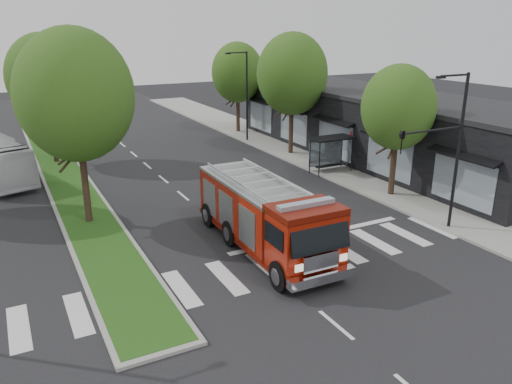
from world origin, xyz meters
TOP-DOWN VIEW (x-y plane):
  - ground at (0.00, 0.00)m, footprint 140.00×140.00m
  - sidewalk_right at (12.50, 10.00)m, footprint 5.00×80.00m
  - median at (-6.00, 18.00)m, footprint 3.00×50.00m
  - storefront_row at (17.00, 10.00)m, footprint 8.00×30.00m
  - bus_shelter at (11.20, 8.15)m, footprint 3.20×1.60m
  - tree_right_near at (11.50, 2.00)m, footprint 4.40×4.40m
  - tree_right_mid at (11.50, 14.00)m, footprint 5.60×5.60m
  - tree_right_far at (11.50, 24.00)m, footprint 5.00×5.00m
  - tree_median_near at (-6.00, 6.00)m, footprint 5.80×5.80m
  - tree_median_far at (-6.00, 20.00)m, footprint 5.60×5.60m
  - streetlight_right_near at (9.61, -3.50)m, footprint 4.08×0.22m
  - streetlight_right_far at (10.35, 20.00)m, footprint 2.11×0.20m
  - fire_engine at (0.86, -1.12)m, footprint 3.16×9.95m

SIDE VIEW (x-z plane):
  - ground at x=0.00m, z-range 0.00..0.00m
  - sidewalk_right at x=12.50m, z-range 0.00..0.15m
  - median at x=-6.00m, z-range 0.00..0.16m
  - fire_engine at x=0.86m, z-range -0.07..3.37m
  - bus_shelter at x=11.20m, z-range 0.73..3.34m
  - storefront_row at x=17.00m, z-range 0.00..5.00m
  - streetlight_right_far at x=10.35m, z-range 0.48..8.48m
  - streetlight_right_near at x=9.61m, z-range 0.67..8.67m
  - tree_right_near at x=11.50m, z-range 1.48..9.53m
  - tree_right_far at x=11.50m, z-range 1.47..10.20m
  - tree_right_mid at x=11.50m, z-range 1.63..11.35m
  - tree_median_far at x=-6.00m, z-range 1.63..11.35m
  - tree_median_near at x=-6.00m, z-range 1.73..11.89m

